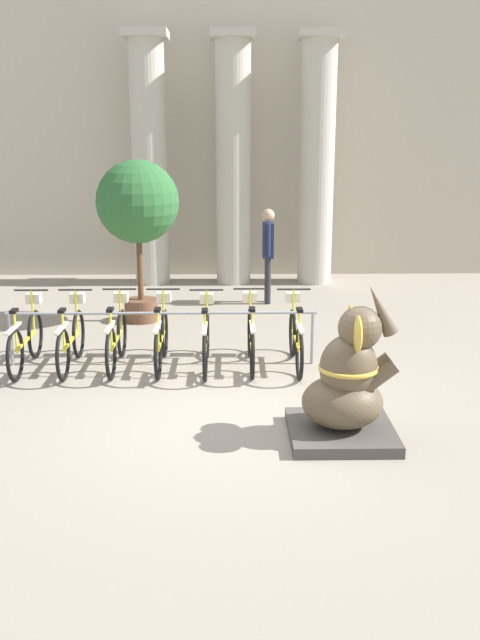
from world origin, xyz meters
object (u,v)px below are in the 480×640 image
Objects in this scene: bicycle_1 at (71,339)px; potted_tree at (138,207)px; bicycle_5 at (251,338)px; elephant_statue at (347,386)px; bicycle_0 at (26,339)px; bicycle_6 at (296,338)px; bicycle_3 at (161,338)px; bicycle_2 at (117,338)px; person_pedestrian at (268,247)px; bicycle_4 at (206,339)px.

bicycle_1 is 3.04m from potted_tree.
elephant_statue is (0.94, -2.43, 0.16)m from bicycle_5.
bicycle_6 is (3.73, -0.01, 0.00)m from bicycle_0.
bicycle_0 is 3.24m from potted_tree.
elephant_statue reaches higher than bicycle_3.
bicycle_2 is 1.01× the size of elephant_statue.
bicycle_2 is at bearing 178.81° from bicycle_6.
person_pedestrian is at bearing 29.87° from potted_tree.
bicycle_0 is at bearing 149.42° from elephant_statue.
elephant_statue reaches higher than bicycle_0.
bicycle_5 is 1.01× the size of elephant_statue.
bicycle_0 and bicycle_4 have the same top height.
bicycle_2 is 2.94m from potted_tree.
bicycle_3 is (0.62, -0.01, 0.00)m from bicycle_2.
bicycle_4 is 4.07m from person_pedestrian.
person_pedestrian reaches higher than bicycle_0.
bicycle_0 is 4.71m from elephant_statue.
bicycle_4 is 3.23m from potted_tree.
bicycle_3 is (1.87, 0.03, 0.00)m from bicycle_0.
bicycle_6 is (2.49, -0.05, 0.00)m from bicycle_2.
bicycle_3 is 0.62× the size of potted_tree.
bicycle_2 is 1.00× the size of bicycle_6.
elephant_statue is 5.82m from potted_tree.
bicycle_0 is 1.00× the size of bicycle_4.
elephant_statue is 0.95× the size of person_pedestrian.
person_pedestrian is (1.69, 3.80, 0.68)m from bicycle_3.
bicycle_1 is 0.62× the size of potted_tree.
person_pedestrian is at bearing 66.08° from bicycle_3.
bicycle_0 is at bearing -179.30° from bicycle_1.
bicycle_4 is 1.24m from bicycle_6.
bicycle_3 and bicycle_6 have the same top height.
bicycle_0 is 0.62m from bicycle_1.
elephant_statue is at bearing -60.74° from potted_tree.
bicycle_2 is at bearing 179.66° from bicycle_5.
elephant_statue is (1.56, -2.36, 0.16)m from bicycle_4.
bicycle_6 is at bearing 97.64° from elephant_statue.
elephant_statue reaches higher than bicycle_2.
bicycle_6 is at bearing -1.19° from bicycle_2.
bicycle_1 and bicycle_4 have the same top height.
bicycle_3 is 3.27m from elephant_statue.
person_pedestrian is at bearing 52.56° from bicycle_1.
bicycle_1 is 0.62m from bicycle_2.
bicycle_2 is at bearing 139.04° from elephant_statue.
potted_tree is (-2.44, 2.54, 1.55)m from bicycle_6.
bicycle_5 is (3.11, 0.03, 0.00)m from bicycle_0.
bicycle_3 is 1.87m from bicycle_6.
bicycle_6 is at bearing -87.35° from person_pedestrian.
bicycle_6 is 1.01× the size of elephant_statue.
potted_tree is (-2.26, -1.30, 0.88)m from person_pedestrian.
bicycle_0 and bicycle_5 have the same top height.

